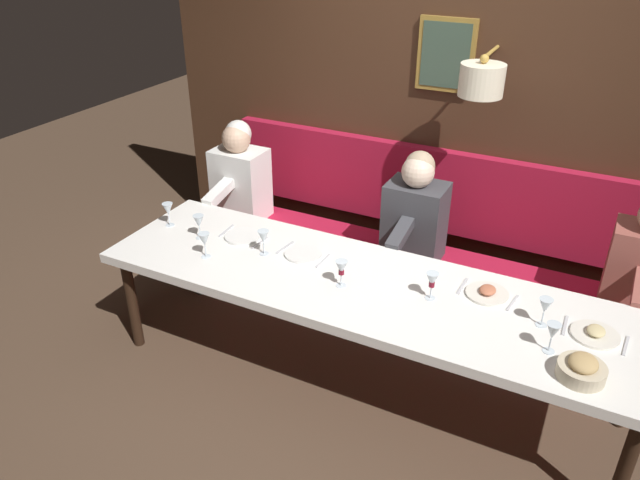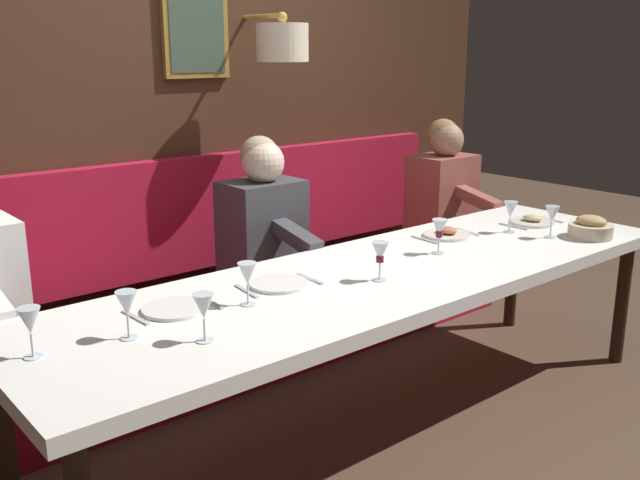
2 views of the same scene
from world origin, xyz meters
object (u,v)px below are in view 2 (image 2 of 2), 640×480
(diner_near, at_px, (263,218))
(wine_glass_5, at_px, (127,305))
(diner_nearest, at_px, (443,185))
(wine_glass_7, at_px, (439,229))
(wine_glass_0, at_px, (380,253))
(dining_table, at_px, (380,283))
(wine_glass_3, at_px, (204,308))
(wine_glass_2, at_px, (552,215))
(bread_bowl, at_px, (591,228))
(wine_glass_6, at_px, (511,210))
(wine_glass_1, at_px, (30,322))
(wine_glass_4, at_px, (247,275))

(diner_near, distance_m, wine_glass_5, 1.46)
(diner_nearest, relative_size, wine_glass_7, 4.82)
(diner_near, bearing_deg, wine_glass_0, 173.94)
(dining_table, xyz_separation_m, wine_glass_5, (0.01, 1.16, 0.17))
(dining_table, relative_size, diner_nearest, 4.04)
(wine_glass_3, distance_m, wine_glass_5, 0.26)
(dining_table, xyz_separation_m, wine_glass_3, (-0.17, 0.98, 0.17))
(wine_glass_0, bearing_deg, wine_glass_2, -93.29)
(wine_glass_2, relative_size, bread_bowl, 0.75)
(wine_glass_5, bearing_deg, diner_nearest, -71.42)
(diner_nearest, relative_size, wine_glass_5, 4.82)
(wine_glass_2, height_order, wine_glass_6, same)
(diner_near, bearing_deg, wine_glass_1, 119.35)
(dining_table, height_order, wine_glass_4, wine_glass_4)
(diner_near, bearing_deg, bread_bowl, -133.96)
(wine_glass_4, bearing_deg, wine_glass_0, -100.51)
(wine_glass_2, bearing_deg, dining_table, 81.71)
(diner_near, bearing_deg, wine_glass_2, -134.66)
(diner_near, relative_size, wine_glass_7, 4.82)
(wine_glass_2, distance_m, wine_glass_6, 0.21)
(wine_glass_5, distance_m, wine_glass_7, 1.56)
(diner_near, relative_size, wine_glass_1, 4.82)
(wine_glass_6, bearing_deg, bread_bowl, -145.54)
(wine_glass_1, relative_size, wine_glass_7, 1.00)
(wine_glass_2, distance_m, bread_bowl, 0.21)
(diner_nearest, xyz_separation_m, bread_bowl, (-1.16, 0.22, -0.03))
(diner_near, distance_m, wine_glass_2, 1.47)
(wine_glass_1, xyz_separation_m, wine_glass_5, (-0.05, -0.29, 0.00))
(dining_table, distance_m, wine_glass_7, 0.44)
(diner_nearest, xyz_separation_m, wine_glass_7, (-0.86, 1.04, 0.04))
(wine_glass_6, bearing_deg, wine_glass_2, -161.57)
(wine_glass_6, distance_m, bread_bowl, 0.40)
(dining_table, height_order, wine_glass_1, wine_glass_1)
(wine_glass_7, bearing_deg, wine_glass_5, 90.47)
(diner_nearest, bearing_deg, wine_glass_4, 112.16)
(diner_nearest, bearing_deg, wine_glass_3, 113.58)
(wine_glass_1, height_order, wine_glass_6, same)
(wine_glass_0, distance_m, wine_glass_4, 0.59)
(diner_nearest, bearing_deg, wine_glass_5, 108.58)
(wine_glass_0, relative_size, wine_glass_3, 1.00)
(diner_nearest, distance_m, wine_glass_0, 1.81)
(wine_glass_5, bearing_deg, diner_near, -53.24)
(dining_table, bearing_deg, diner_near, -0.57)
(wine_glass_1, bearing_deg, dining_table, -92.33)
(wine_glass_5, bearing_deg, wine_glass_0, -95.17)
(wine_glass_1, height_order, wine_glass_3, same)
(wine_glass_2, distance_m, wine_glass_3, 2.04)
(diner_nearest, xyz_separation_m, wine_glass_3, (-1.06, 2.42, 0.04))
(wine_glass_5, bearing_deg, dining_table, -90.43)
(wine_glass_1, bearing_deg, wine_glass_4, -92.86)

